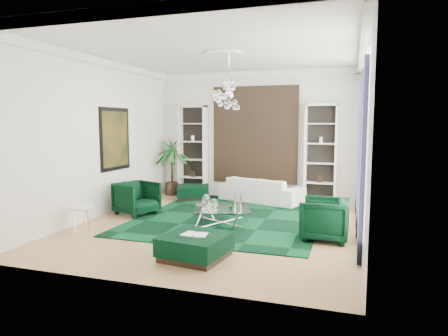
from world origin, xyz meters
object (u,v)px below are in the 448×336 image
(coffee_table, at_px, (222,217))
(ottoman_front, at_px, (195,247))
(armchair_left, at_px, (137,198))
(ottoman_side, at_px, (193,192))
(sofa, at_px, (261,190))
(armchair_right, at_px, (324,219))
(side_table, at_px, (82,219))
(palm, at_px, (172,157))

(coffee_table, relative_size, ottoman_front, 1.20)
(armchair_left, distance_m, coffee_table, 2.41)
(coffee_table, xyz_separation_m, ottoman_side, (-1.80, 2.74, -0.01))
(sofa, bearing_deg, armchair_right, 138.78)
(armchair_left, bearing_deg, armchair_right, -78.94)
(armchair_left, height_order, side_table, armchair_left)
(sofa, relative_size, armchair_left, 2.68)
(side_table, xyz_separation_m, palm, (-0.03, 4.49, 0.95))
(armchair_right, distance_m, coffee_table, 2.25)
(side_table, height_order, palm, palm)
(armchair_left, xyz_separation_m, ottoman_side, (0.57, 2.31, -0.21))
(sofa, bearing_deg, side_table, 73.57)
(ottoman_front, relative_size, side_table, 1.92)
(armchair_left, relative_size, coffee_table, 0.75)
(sofa, xyz_separation_m, palm, (-2.93, 0.27, 0.85))
(armchair_right, height_order, ottoman_side, armchair_right)
(ottoman_front, bearing_deg, armchair_left, 135.07)
(coffee_table, relative_size, side_table, 2.31)
(ottoman_side, bearing_deg, side_table, -102.18)
(armchair_left, bearing_deg, side_table, -168.60)
(ottoman_front, xyz_separation_m, palm, (-2.93, 5.36, 1.00))
(coffee_table, distance_m, palm, 4.30)
(coffee_table, bearing_deg, palm, 130.16)
(armchair_left, distance_m, armchair_right, 4.65)
(armchair_left, height_order, ottoman_front, armchair_left)
(ottoman_front, bearing_deg, side_table, 163.35)
(sofa, distance_m, side_table, 5.12)
(armchair_left, bearing_deg, sofa, -24.73)
(ottoman_side, height_order, ottoman_front, same)
(coffee_table, bearing_deg, armchair_right, -10.21)
(armchair_right, height_order, ottoman_front, armchair_right)
(sofa, relative_size, ottoman_front, 2.39)
(side_table, bearing_deg, ottoman_front, -16.65)
(armchair_left, bearing_deg, ottoman_front, -113.60)
(sofa, bearing_deg, ottoman_side, 23.32)
(coffee_table, bearing_deg, armchair_left, 169.67)
(coffee_table, height_order, ottoman_front, coffee_table)
(armchair_right, relative_size, palm, 0.37)
(armchair_left, relative_size, armchair_right, 1.00)
(sofa, distance_m, armchair_left, 3.60)
(armchair_right, distance_m, ottoman_front, 2.66)
(armchair_left, height_order, armchair_right, same)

